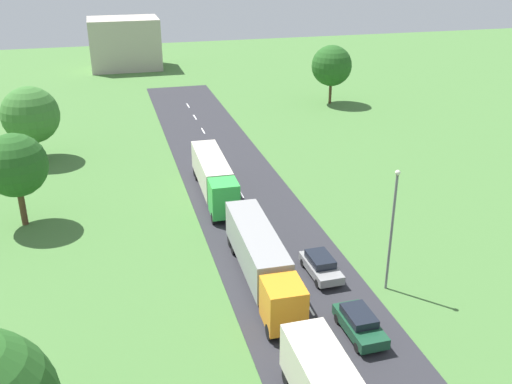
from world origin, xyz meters
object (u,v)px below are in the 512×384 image
at_px(lamppost_second, 392,225).
at_px(distant_building, 125,43).
at_px(truck_second, 261,258).
at_px(tree_elm, 332,66).
at_px(truck_third, 214,176).
at_px(tree_oak, 30,115).
at_px(car_third, 360,323).
at_px(tree_maple, 15,165).
at_px(car_fourth, 321,265).

xyz_separation_m(lamppost_second, distant_building, (-13.23, 82.67, -0.35)).
relative_size(truck_second, tree_elm, 1.59).
xyz_separation_m(truck_second, lamppost_second, (8.41, -2.90, 2.89)).
distance_m(lamppost_second, distant_building, 83.72).
xyz_separation_m(truck_third, distant_building, (-4.55, 63.75, 2.53)).
height_order(truck_third, distant_building, distant_building).
distance_m(truck_second, tree_oak, 36.12).
bearing_deg(distant_building, car_third, -83.98).
bearing_deg(distant_building, tree_maple, -100.88).
relative_size(truck_second, truck_third, 1.06).
bearing_deg(car_fourth, tree_elm, 67.57).
height_order(truck_second, tree_elm, tree_elm).
distance_m(car_fourth, tree_elm, 49.44).
height_order(lamppost_second, tree_oak, lamppost_second).
distance_m(car_fourth, tree_maple, 26.69).
bearing_deg(car_third, lamppost_second, 47.38).
distance_m(lamppost_second, tree_maple, 31.09).
height_order(truck_third, tree_oak, tree_oak).
height_order(truck_second, lamppost_second, lamppost_second).
xyz_separation_m(truck_second, tree_maple, (-17.38, 14.45, 3.36)).
distance_m(truck_second, tree_maple, 22.85).
xyz_separation_m(truck_second, distant_building, (-4.82, 79.77, 2.54)).
xyz_separation_m(truck_third, tree_maple, (-17.10, -1.57, 3.35)).
distance_m(truck_second, distant_building, 79.96).
bearing_deg(truck_third, distant_building, 94.08).
bearing_deg(tree_maple, truck_third, 5.25).
bearing_deg(car_fourth, tree_maple, 146.45).
xyz_separation_m(car_third, tree_maple, (-21.74, 21.75, 4.62)).
bearing_deg(distant_building, tree_elm, -50.70).
xyz_separation_m(truck_second, tree_oak, (-17.63, 31.39, 3.01)).
xyz_separation_m(tree_oak, tree_maple, (0.25, -16.94, 0.35)).
relative_size(truck_third, distant_building, 1.00).
bearing_deg(truck_third, car_fourth, -73.38).
distance_m(truck_third, tree_oak, 23.37).
height_order(truck_third, tree_maple, tree_maple).
distance_m(truck_third, car_third, 23.81).
bearing_deg(car_third, car_fourth, 88.66).
bearing_deg(tree_elm, truck_second, -117.17).
bearing_deg(truck_third, lamppost_second, -65.34).
relative_size(car_third, tree_maple, 0.54).
xyz_separation_m(car_fourth, tree_maple, (-21.91, 14.53, 4.63)).
height_order(car_fourth, distant_building, distant_building).
relative_size(truck_third, tree_elm, 1.50).
distance_m(lamppost_second, tree_oak, 43.05).
height_order(truck_second, tree_maple, tree_maple).
distance_m(tree_oak, distant_building, 50.05).
bearing_deg(car_fourth, car_third, -91.34).
bearing_deg(car_third, tree_elm, 70.23).
relative_size(car_third, distant_building, 0.34).
relative_size(truck_second, car_fourth, 3.10).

